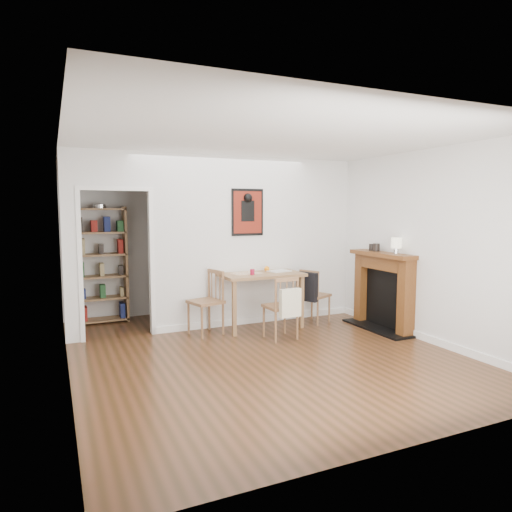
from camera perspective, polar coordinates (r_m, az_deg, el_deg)
name	(u,v)px	position (r m, az deg, el deg)	size (l,w,h in m)	color
ground	(260,351)	(5.93, 0.50, -11.80)	(5.20, 5.20, 0.00)	#57311C
room_shell	(229,242)	(6.94, -3.38, 1.73)	(5.20, 5.20, 5.20)	silver
dining_table	(260,279)	(6.94, 0.48, -2.92)	(1.23, 0.78, 0.84)	#987247
chair_left	(206,303)	(6.62, -6.32, -5.80)	(0.57, 0.57, 0.93)	#885F3F
chair_right	(314,295)	(7.30, 7.28, -4.86)	(0.61, 0.57, 0.86)	#885F3F
chair_front	(281,307)	(6.37, 3.14, -6.38)	(0.46, 0.52, 0.88)	#885F3F
bookshelf	(102,266)	(7.62, -18.72, -1.15)	(0.77, 0.31, 1.84)	#987247
fireplace	(383,288)	(7.13, 15.65, -3.90)	(0.45, 1.25, 1.16)	brown
red_glass	(252,272)	(6.71, -0.46, -2.00)	(0.07, 0.07, 0.08)	maroon
orange_fruit	(267,269)	(7.07, 1.36, -1.60)	(0.08, 0.08, 0.08)	orange
placemat	(246,273)	(6.86, -1.32, -2.16)	(0.44, 0.33, 0.00)	beige
notebook	(279,271)	(7.06, 2.90, -1.88)	(0.33, 0.24, 0.02)	silver
mantel_lamp	(396,244)	(6.80, 17.14, 1.45)	(0.15, 0.15, 0.24)	silver
ceramic_jar_a	(376,247)	(7.15, 14.81, 1.05)	(0.10, 0.10, 0.12)	black
ceramic_jar_b	(372,247)	(7.26, 14.26, 1.06)	(0.08, 0.08, 0.10)	black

